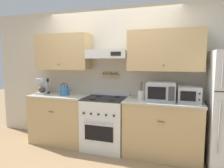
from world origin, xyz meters
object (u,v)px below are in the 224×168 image
(utensil_crock, at_px, (141,95))
(toaster_oven, at_px, (189,95))
(tea_kettle, at_px, (65,90))
(coffee_maker, at_px, (43,86))
(microwave, at_px, (161,91))
(stove_range, at_px, (105,123))

(utensil_crock, distance_m, toaster_oven, 0.75)
(tea_kettle, distance_m, coffee_maker, 0.50)
(tea_kettle, height_order, utensil_crock, utensil_crock)
(tea_kettle, relative_size, microwave, 0.51)
(utensil_crock, bearing_deg, microwave, 3.18)
(microwave, bearing_deg, stove_range, -178.52)
(stove_range, distance_m, microwave, 1.14)
(microwave, xyz_separation_m, toaster_oven, (0.43, -0.02, -0.03))
(tea_kettle, distance_m, utensil_crock, 1.46)
(microwave, relative_size, toaster_oven, 1.34)
(stove_range, xyz_separation_m, microwave, (0.96, 0.02, 0.61))
(stove_range, distance_m, utensil_crock, 0.84)
(stove_range, height_order, microwave, microwave)
(stove_range, height_order, coffee_maker, coffee_maker)
(coffee_maker, distance_m, toaster_oven, 2.70)
(stove_range, xyz_separation_m, utensil_crock, (0.64, 0.01, 0.54))
(tea_kettle, relative_size, utensil_crock, 0.77)
(utensil_crock, bearing_deg, tea_kettle, -180.00)
(stove_range, bearing_deg, coffee_maker, 178.48)
(microwave, relative_size, utensil_crock, 1.52)
(tea_kettle, xyz_separation_m, toaster_oven, (2.20, -0.00, 0.03))
(coffee_maker, relative_size, microwave, 0.66)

